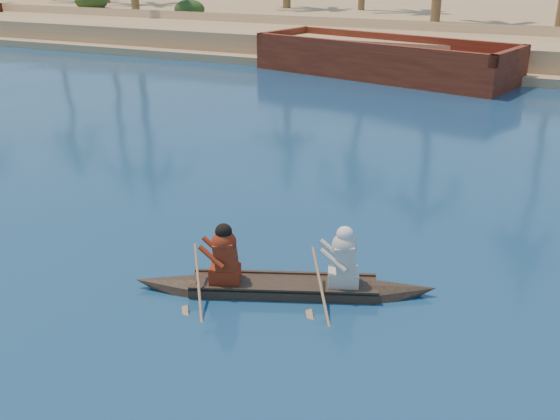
% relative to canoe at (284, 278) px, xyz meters
% --- Properties ---
extents(sandy_embankment, '(150.00, 51.00, 1.50)m').
position_rel_canoe_xyz_m(sandy_embankment, '(1.64, 43.98, 0.28)').
color(sandy_embankment, tan).
rests_on(sandy_embankment, ground).
extents(shrub_cluster, '(100.00, 6.00, 2.40)m').
position_rel_canoe_xyz_m(shrub_cluster, '(1.64, 28.60, 0.95)').
color(shrub_cluster, '#203513').
rests_on(shrub_cluster, ground).
extents(canoe, '(4.64, 2.31, 1.30)m').
position_rel_canoe_xyz_m(canoe, '(0.00, 0.00, 0.00)').
color(canoe, '#392E1F').
rests_on(canoe, ground).
extents(barge_mid, '(11.80, 6.27, 1.87)m').
position_rel_canoe_xyz_m(barge_mid, '(-3.95, 19.10, 0.40)').
color(barge_mid, maroon).
rests_on(barge_mid, ground).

